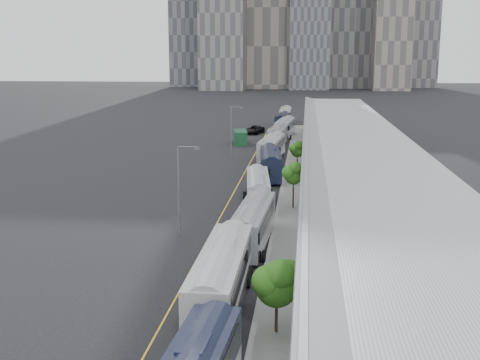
# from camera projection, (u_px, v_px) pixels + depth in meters

# --- Properties ---
(sidewalk) EXTENTS (10.00, 170.00, 0.12)m
(sidewalk) POSITION_uv_depth(u_px,v_px,m) (324.00, 219.00, 60.51)
(sidewalk) COLOR gray
(sidewalk) RESTS_ON ground
(lane_line) EXTENTS (0.12, 160.00, 0.02)m
(lane_line) POSITION_uv_depth(u_px,v_px,m) (221.00, 216.00, 61.65)
(lane_line) COLOR gold
(lane_line) RESTS_ON ground
(depot) EXTENTS (12.45, 160.40, 7.20)m
(depot) POSITION_uv_depth(u_px,v_px,m) (365.00, 186.00, 59.39)
(depot) COLOR gray
(depot) RESTS_ON ground
(bus_2) EXTENTS (3.05, 13.75, 4.02)m
(bus_2) POSITION_uv_depth(u_px,v_px,m) (222.00, 282.00, 38.98)
(bus_2) COLOR #BBBBBD
(bus_2) RESTS_ON ground
(bus_3) EXTENTS (3.17, 12.62, 3.66)m
(bus_3) POSITION_uv_depth(u_px,v_px,m) (253.00, 227.00, 52.12)
(bus_3) COLOR gray
(bus_3) RESTS_ON ground
(bus_4) EXTENTS (3.61, 12.22, 3.52)m
(bus_4) POSITION_uv_depth(u_px,v_px,m) (258.00, 191.00, 66.42)
(bus_4) COLOR #B0B4BB
(bus_4) RESTS_ON ground
(bus_5) EXTENTS (3.74, 13.19, 3.80)m
(bus_5) POSITION_uv_depth(u_px,v_px,m) (270.00, 166.00, 81.65)
(bus_5) COLOR #151B30
(bus_5) RESTS_ON ground
(bus_6) EXTENTS (3.77, 13.50, 3.90)m
(bus_6) POSITION_uv_depth(u_px,v_px,m) (272.00, 150.00, 95.09)
(bus_6) COLOR #B4B4B6
(bus_6) RESTS_ON ground
(bus_7) EXTENTS (3.27, 12.91, 3.74)m
(bus_7) POSITION_uv_depth(u_px,v_px,m) (278.00, 138.00, 109.92)
(bus_7) COLOR gray
(bus_7) RESTS_ON ground
(bus_8) EXTENTS (3.81, 13.31, 3.84)m
(bus_8) POSITION_uv_depth(u_px,v_px,m) (285.00, 129.00, 123.12)
(bus_8) COLOR #A5A8AF
(bus_8) RESTS_ON ground
(bus_9) EXTENTS (3.14, 12.34, 3.57)m
(bus_9) POSITION_uv_depth(u_px,v_px,m) (283.00, 122.00, 137.06)
(bus_9) COLOR black
(bus_9) RESTS_ON ground
(bus_10) EXTENTS (2.94, 13.19, 3.85)m
(bus_10) POSITION_uv_depth(u_px,v_px,m) (286.00, 116.00, 150.05)
(bus_10) COLOR #BABABC
(bus_10) RESTS_ON ground
(tree_1) EXTENTS (2.54, 2.54, 4.62)m
(tree_1) POSITION_uv_depth(u_px,v_px,m) (277.00, 280.00, 34.86)
(tree_1) COLOR black
(tree_1) RESTS_ON ground
(tree_2) EXTENTS (2.00, 2.00, 4.96)m
(tree_2) POSITION_uv_depth(u_px,v_px,m) (294.00, 173.00, 64.11)
(tree_2) COLOR black
(tree_2) RESTS_ON ground
(tree_3) EXTENTS (1.82, 1.82, 4.37)m
(tree_3) POSITION_uv_depth(u_px,v_px,m) (297.00, 149.00, 83.99)
(tree_3) COLOR black
(tree_3) RESTS_ON ground
(street_lamp_near) EXTENTS (2.04, 0.22, 8.34)m
(street_lamp_near) POSITION_uv_depth(u_px,v_px,m) (181.00, 184.00, 53.87)
(street_lamp_near) COLOR #59595E
(street_lamp_near) RESTS_ON ground
(street_lamp_far) EXTENTS (2.04, 0.22, 8.45)m
(street_lamp_far) POSITION_uv_depth(u_px,v_px,m) (232.00, 129.00, 95.28)
(street_lamp_far) COLOR #59595E
(street_lamp_far) RESTS_ON ground
(shipping_container) EXTENTS (3.34, 7.04, 2.55)m
(shipping_container) POSITION_uv_depth(u_px,v_px,m) (240.00, 137.00, 113.05)
(shipping_container) COLOR #123A21
(shipping_container) RESTS_ON ground
(suv) EXTENTS (4.52, 6.89, 1.76)m
(suv) POSITION_uv_depth(u_px,v_px,m) (254.00, 130.00, 128.39)
(suv) COLOR black
(suv) RESTS_ON ground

